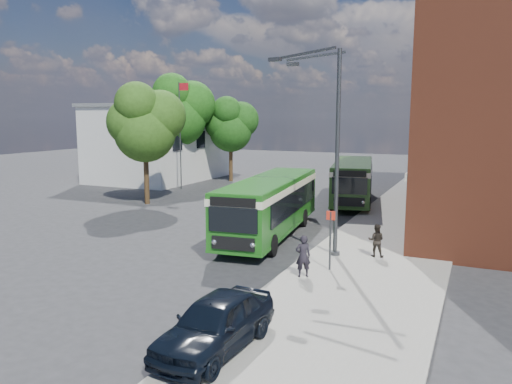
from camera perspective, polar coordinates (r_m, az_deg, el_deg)
The scene contains 15 objects.
ground at distance 26.08m, azimuth -0.93°, elevation -5.09°, with size 120.00×120.00×0.00m, color #2B2B2D.
pavement at distance 31.72m, azimuth 17.00°, elevation -2.85°, with size 6.00×48.00×0.15m, color gray.
kerb_line at distance 32.25m, azimuth 11.62°, elevation -2.59°, with size 0.12×48.00×0.01m, color beige.
white_building at distance 50.11m, azimuth -10.81°, elevation 5.63°, with size 9.40×13.40×7.30m.
flagpole at distance 42.81m, azimuth -8.62°, elevation 6.90°, with size 0.95×0.10×9.00m.
street_lamp at distance 21.78m, azimuth 8.36°, elevation 4.85°, with size 2.96×2.38×9.00m.
bus_stop_sign at distance 19.97m, azimuth 8.49°, elevation -5.05°, with size 0.35×0.08×2.52m.
bus_front at distance 25.85m, azimuth 1.64°, elevation -1.07°, with size 3.80×11.35×3.02m.
bus_rear at distance 36.18m, azimuth 11.00°, elevation 1.58°, with size 4.46×10.39×3.02m.
parked_car at distance 13.48m, azimuth -4.66°, elevation -14.70°, with size 1.72×4.26×1.45m, color black.
pedestrian_a at distance 19.14m, azimuth 5.40°, elevation -7.29°, with size 0.59×0.39×1.62m, color black.
pedestrian_b at distance 22.35m, azimuth 13.58°, elevation -5.40°, with size 0.70×0.54×1.44m, color black.
tree_left at distance 35.78m, azimuth -12.58°, elevation 7.79°, with size 5.04×4.80×8.52m.
tree_mid at distance 46.10m, azimuth -8.83°, elevation 9.27°, with size 5.89×5.60×9.95m.
tree_right at distance 47.59m, azimuth -2.88°, elevation 7.77°, with size 4.75×4.52×8.03m.
Camera 1 is at (10.87, -22.87, 6.23)m, focal length 35.00 mm.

